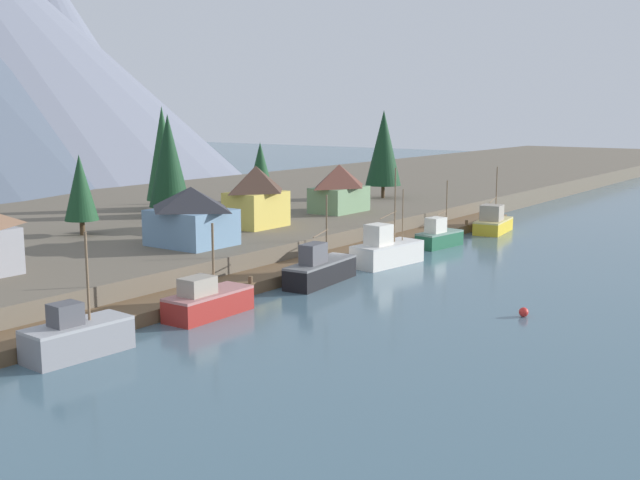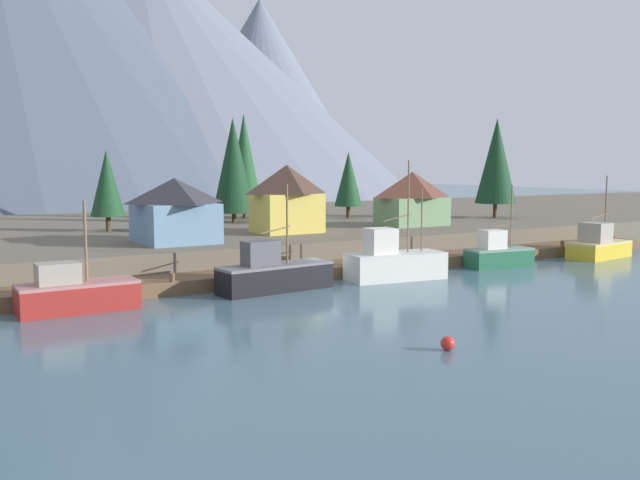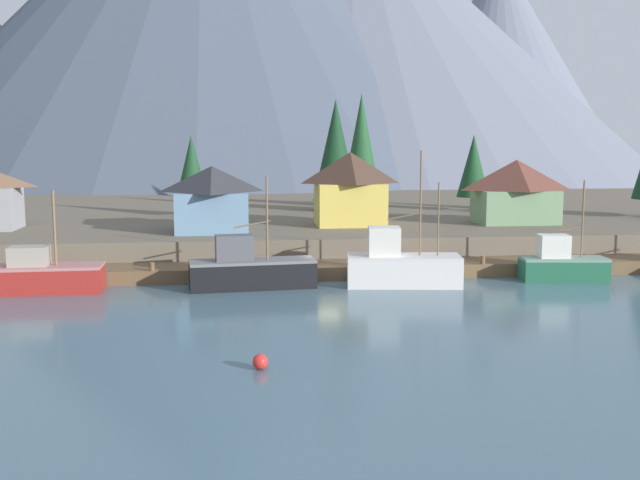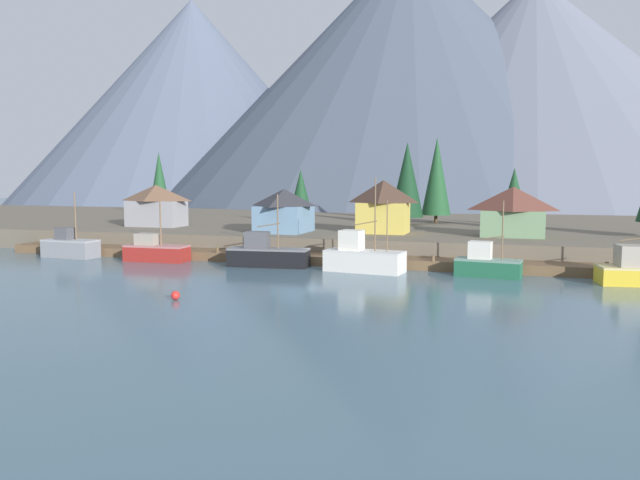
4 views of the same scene
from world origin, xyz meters
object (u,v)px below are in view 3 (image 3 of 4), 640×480
(house_green, at_px, (516,191))
(conifer_near_left, at_px, (336,150))
(channel_buoy, at_px, (260,362))
(fishing_boat_green, at_px, (562,264))
(house_blue, at_px, (212,198))
(conifer_near_right, at_px, (192,169))
(fishing_boat_red, at_px, (45,275))
(fishing_boat_white, at_px, (401,266))
(house_yellow, at_px, (350,188))
(fishing_boat_black, at_px, (250,270))
(conifer_back_left, at_px, (361,145))
(conifer_back_right, at_px, (473,166))

(house_green, bearing_deg, conifer_near_left, 136.20)
(channel_buoy, bearing_deg, conifer_near_left, 78.07)
(fishing_boat_green, distance_m, house_green, 15.69)
(house_blue, xyz_separation_m, conifer_near_right, (-2.30, 13.13, 1.98))
(fishing_boat_red, distance_m, conifer_near_right, 27.62)
(fishing_boat_white, height_order, house_yellow, fishing_boat_white)
(house_green, height_order, house_yellow, house_yellow)
(channel_buoy, bearing_deg, house_yellow, 74.39)
(fishing_boat_black, relative_size, fishing_boat_green, 1.21)
(house_yellow, xyz_separation_m, conifer_near_left, (0.65, 13.97, 3.17))
(fishing_boat_black, xyz_separation_m, fishing_boat_white, (10.46, -0.36, 0.15))
(house_green, distance_m, channel_buoy, 42.12)
(conifer_near_right, bearing_deg, channel_buoy, -83.53)
(house_blue, distance_m, conifer_near_left, 21.27)
(conifer_near_left, relative_size, conifer_back_left, 0.93)
(fishing_boat_black, height_order, conifer_back_right, conifer_back_right)
(conifer_back_left, xyz_separation_m, conifer_back_right, (11.17, -6.35, -2.21))
(fishing_boat_white, bearing_deg, conifer_back_left, 92.34)
(conifer_near_right, distance_m, conifer_back_left, 20.68)
(fishing_boat_red, relative_size, house_green, 0.96)
(conifer_back_left, height_order, channel_buoy, conifer_back_left)
(channel_buoy, bearing_deg, fishing_boat_black, 89.75)
(conifer_near_left, relative_size, channel_buoy, 17.05)
(fishing_boat_green, relative_size, conifer_back_right, 0.88)
(fishing_boat_black, relative_size, fishing_boat_white, 0.93)
(house_blue, bearing_deg, fishing_boat_red, -131.07)
(house_green, relative_size, house_yellow, 1.14)
(conifer_near_right, relative_size, conifer_back_left, 0.63)
(fishing_boat_red, relative_size, conifer_back_left, 0.56)
(fishing_boat_black, xyz_separation_m, conifer_near_left, (10.01, 29.21, 7.80))
(house_blue, height_order, house_yellow, house_yellow)
(house_yellow, height_order, conifer_back_right, conifer_back_right)
(conifer_near_right, relative_size, channel_buoy, 11.55)
(fishing_boat_white, bearing_deg, conifer_near_right, 128.44)
(fishing_boat_green, relative_size, channel_buoy, 10.36)
(fishing_boat_white, distance_m, conifer_back_left, 35.59)
(conifer_back_right, bearing_deg, fishing_boat_white, -117.07)
(house_yellow, relative_size, conifer_near_right, 0.81)
(conifer_near_right, xyz_separation_m, conifer_back_right, (29.96, 2.00, 0.06))
(fishing_boat_red, relative_size, channel_buoy, 10.26)
(conifer_back_right, bearing_deg, house_yellow, -140.98)
(fishing_boat_green, xyz_separation_m, conifer_back_left, (-8.79, 33.95, 8.38))
(fishing_boat_red, distance_m, house_green, 41.37)
(house_blue, xyz_separation_m, house_yellow, (12.17, 2.58, 0.57))
(fishing_boat_red, distance_m, channel_buoy, 23.18)
(fishing_boat_white, height_order, conifer_near_right, conifer_near_right)
(fishing_boat_black, bearing_deg, house_blue, 96.89)
(house_green, bearing_deg, conifer_near_right, 160.30)
(conifer_back_right, distance_m, channel_buoy, 53.08)
(fishing_boat_green, bearing_deg, conifer_near_left, 120.33)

